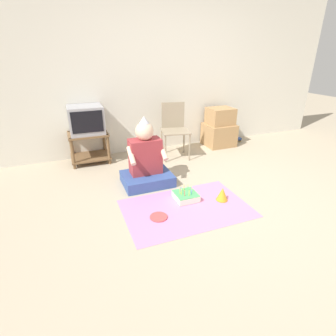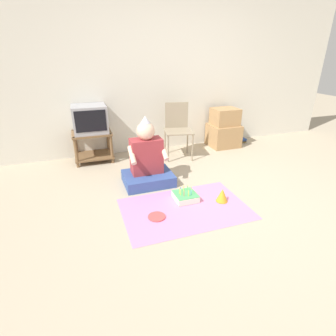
# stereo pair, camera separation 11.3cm
# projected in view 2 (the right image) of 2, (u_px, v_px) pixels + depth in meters

# --- Properties ---
(ground_plane) EXTENTS (16.00, 16.00, 0.00)m
(ground_plane) POSITION_uv_depth(u_px,v_px,m) (239.00, 209.00, 2.87)
(ground_plane) COLOR tan
(wall_back) EXTENTS (6.40, 0.06, 2.55)m
(wall_back) POSITION_uv_depth(u_px,v_px,m) (171.00, 72.00, 4.29)
(wall_back) COLOR beige
(wall_back) RESTS_ON ground_plane
(tv_stand) EXTENTS (0.58, 0.46, 0.47)m
(tv_stand) POSITION_uv_depth(u_px,v_px,m) (93.00, 144.00, 4.06)
(tv_stand) COLOR brown
(tv_stand) RESTS_ON ground_plane
(tv) EXTENTS (0.49, 0.45, 0.40)m
(tv) POSITION_uv_depth(u_px,v_px,m) (90.00, 119.00, 3.90)
(tv) COLOR #99999E
(tv) RESTS_ON tv_stand
(folding_chair) EXTENTS (0.49, 0.48, 0.85)m
(folding_chair) POSITION_uv_depth(u_px,v_px,m) (178.00, 126.00, 4.17)
(folding_chair) COLOR gray
(folding_chair) RESTS_ON ground_plane
(cardboard_box_stack) EXTENTS (0.51, 0.47, 0.68)m
(cardboard_box_stack) POSITION_uv_depth(u_px,v_px,m) (224.00, 129.00, 4.70)
(cardboard_box_stack) COLOR #A87F51
(cardboard_box_stack) RESTS_ON ground_plane
(book_pile) EXTENTS (0.18, 0.14, 0.07)m
(book_pile) POSITION_uv_depth(u_px,v_px,m) (241.00, 140.00, 4.98)
(book_pile) COLOR #A88933
(book_pile) RESTS_ON ground_plane
(person_seated) EXTENTS (0.62, 0.49, 0.88)m
(person_seated) POSITION_uv_depth(u_px,v_px,m) (147.00, 162.00, 3.35)
(person_seated) COLOR #334C8C
(person_seated) RESTS_ON ground_plane
(party_cloth) EXTENTS (1.37, 0.89, 0.01)m
(party_cloth) POSITION_uv_depth(u_px,v_px,m) (185.00, 209.00, 2.88)
(party_cloth) COLOR pink
(party_cloth) RESTS_ON ground_plane
(birthday_cake) EXTENTS (0.25, 0.25, 0.16)m
(birthday_cake) POSITION_uv_depth(u_px,v_px,m) (185.00, 196.00, 3.04)
(birthday_cake) COLOR #F4E0C6
(birthday_cake) RESTS_ON party_cloth
(party_hat_blue) EXTENTS (0.14, 0.14, 0.16)m
(party_hat_blue) POSITION_uv_depth(u_px,v_px,m) (222.00, 195.00, 2.99)
(party_hat_blue) COLOR gold
(party_hat_blue) RESTS_ON party_cloth
(paper_plate) EXTENTS (0.18, 0.18, 0.01)m
(paper_plate) POSITION_uv_depth(u_px,v_px,m) (157.00, 217.00, 2.73)
(paper_plate) COLOR #D84C4C
(paper_plate) RESTS_ON party_cloth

